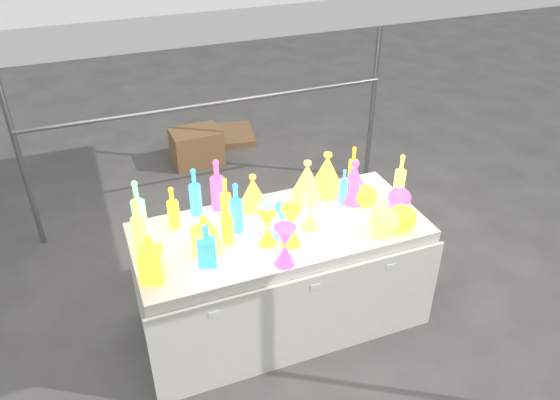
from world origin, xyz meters
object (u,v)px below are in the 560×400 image
object	(u,v)px
display_table	(281,275)
hourglass_0	(291,226)
lampshade_0	(253,191)
decanter_0	(204,235)
bottle_0	(173,207)
cardboard_box_closed	(197,146)
globe_0	(402,219)

from	to	relation	value
display_table	hourglass_0	xyz separation A→B (m)	(0.00, -0.17, 0.50)
display_table	lampshade_0	distance (m)	0.58
decanter_0	display_table	bearing A→B (deg)	-2.16
bottle_0	decanter_0	distance (m)	0.36
display_table	bottle_0	size ratio (longest dim) A/B	6.57
cardboard_box_closed	globe_0	size ratio (longest dim) A/B	2.73
decanter_0	hourglass_0	size ratio (longest dim) A/B	1.09
cardboard_box_closed	lampshade_0	xyz separation A→B (m)	(-0.10, -2.10, 0.69)
globe_0	lampshade_0	bearing A→B (deg)	143.38
cardboard_box_closed	hourglass_0	size ratio (longest dim) A/B	1.95
decanter_0	globe_0	xyz separation A→B (m)	(1.18, -0.19, -0.07)
display_table	bottle_0	bearing A→B (deg)	156.61
decanter_0	lampshade_0	size ratio (longest dim) A/B	1.18
hourglass_0	globe_0	xyz separation A→B (m)	(0.68, -0.11, -0.05)
lampshade_0	decanter_0	bearing A→B (deg)	-159.71
decanter_0	lampshade_0	world-z (taller)	decanter_0
bottle_0	decanter_0	bearing A→B (deg)	-73.23
bottle_0	lampshade_0	world-z (taller)	bottle_0
lampshade_0	hourglass_0	bearing A→B (deg)	-102.27
hourglass_0	lampshade_0	xyz separation A→B (m)	(-0.08, 0.45, -0.01)
decanter_0	globe_0	distance (m)	1.19
cardboard_box_closed	lampshade_0	world-z (taller)	lampshade_0
bottle_0	decanter_0	world-z (taller)	bottle_0
bottle_0	hourglass_0	distance (m)	0.74
bottle_0	globe_0	size ratio (longest dim) A/B	1.55
display_table	bottle_0	world-z (taller)	bottle_0
display_table	globe_0	world-z (taller)	globe_0
cardboard_box_closed	lampshade_0	bearing A→B (deg)	-94.40
bottle_0	hourglass_0	xyz separation A→B (m)	(0.60, -0.42, -0.01)
display_table	decanter_0	xyz separation A→B (m)	(-0.49, -0.09, 0.51)
lampshade_0	cardboard_box_closed	bearing A→B (deg)	65.45
display_table	cardboard_box_closed	size ratio (longest dim) A/B	3.73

